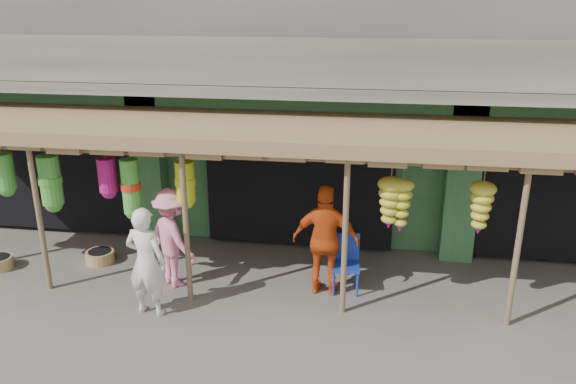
# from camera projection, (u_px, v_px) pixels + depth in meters

# --- Properties ---
(ground) EXTENTS (80.00, 80.00, 0.00)m
(ground) POSITION_uv_depth(u_px,v_px,m) (282.00, 300.00, 9.24)
(ground) COLOR #514C47
(ground) RESTS_ON ground
(building) EXTENTS (16.40, 6.80, 7.00)m
(building) POSITION_uv_depth(u_px,v_px,m) (316.00, 60.00, 12.66)
(building) COLOR gray
(building) RESTS_ON ground
(awning) EXTENTS (14.00, 2.70, 2.79)m
(awning) POSITION_uv_depth(u_px,v_px,m) (280.00, 136.00, 9.15)
(awning) COLOR brown
(awning) RESTS_ON ground
(blue_chair) EXTENTS (0.49, 0.50, 0.97)m
(blue_chair) POSITION_uv_depth(u_px,v_px,m) (346.00, 259.00, 9.46)
(blue_chair) COLOR navy
(blue_chair) RESTS_ON ground
(basket_left) EXTENTS (0.58, 0.58, 0.22)m
(basket_left) POSITION_uv_depth(u_px,v_px,m) (100.00, 257.00, 10.53)
(basket_left) COLOR brown
(basket_left) RESTS_ON ground
(person_front) EXTENTS (0.70, 0.51, 1.78)m
(person_front) POSITION_uv_depth(u_px,v_px,m) (146.00, 262.00, 8.59)
(person_front) COLOR silver
(person_front) RESTS_ON ground
(person_vendor) EXTENTS (1.14, 0.54, 1.90)m
(person_vendor) POSITION_uv_depth(u_px,v_px,m) (326.00, 241.00, 9.19)
(person_vendor) COLOR #C94612
(person_vendor) RESTS_ON ground
(person_shopper) EXTENTS (1.28, 1.21, 1.74)m
(person_shopper) POSITION_uv_depth(u_px,v_px,m) (173.00, 238.00, 9.49)
(person_shopper) COLOR pink
(person_shopper) RESTS_ON ground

